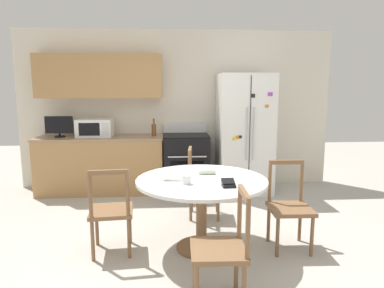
{
  "coord_description": "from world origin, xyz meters",
  "views": [
    {
      "loc": [
        -0.13,
        -3.15,
        1.65
      ],
      "look_at": [
        0.16,
        1.15,
        0.95
      ],
      "focal_mm": 32.0,
      "sensor_mm": 36.0,
      "label": 1
    }
  ],
  "objects": [
    {
      "name": "countertop_tv",
      "position": [
        -1.84,
        2.27,
        1.08
      ],
      "size": [
        0.42,
        0.16,
        0.33
      ],
      "color": "black",
      "rests_on": "kitchen_counter"
    },
    {
      "name": "dining_chair_left",
      "position": [
        -0.72,
        0.16,
        0.43
      ],
      "size": [
        0.46,
        0.46,
        0.9
      ],
      "rotation": [
        0.0,
        0.0,
        6.37
      ],
      "color": "brown",
      "rests_on": "ground_plane"
    },
    {
      "name": "refrigerator",
      "position": [
        1.06,
        2.19,
        0.94
      ],
      "size": [
        0.83,
        0.8,
        1.88
      ],
      "color": "white",
      "rests_on": "ground_plane"
    },
    {
      "name": "wallet",
      "position": [
        0.41,
        -0.1,
        0.78
      ],
      "size": [
        0.13,
        0.13,
        0.07
      ],
      "color": "black",
      "rests_on": "dining_table"
    },
    {
      "name": "counter_bottle",
      "position": [
        -0.38,
        2.27,
        1.01
      ],
      "size": [
        0.07,
        0.07,
        0.28
      ],
      "color": "brown",
      "rests_on": "kitchen_counter"
    },
    {
      "name": "dining_table",
      "position": [
        0.19,
        0.19,
        0.62
      ],
      "size": [
        1.33,
        1.33,
        0.75
      ],
      "color": "white",
      "rests_on": "ground_plane"
    },
    {
      "name": "back_wall",
      "position": [
        -0.31,
        2.59,
        1.44
      ],
      "size": [
        5.2,
        0.44,
        2.6
      ],
      "color": "silver",
      "rests_on": "ground_plane"
    },
    {
      "name": "folded_napkin",
      "position": [
        0.27,
        0.37,
        0.77
      ],
      "size": [
        0.18,
        0.06,
        0.05
      ],
      "color": "beige",
      "rests_on": "dining_table"
    },
    {
      "name": "dining_chair_near",
      "position": [
        0.26,
        -0.72,
        0.43
      ],
      "size": [
        0.43,
        0.43,
        0.9
      ],
      "rotation": [
        0.0,
        0.0,
        1.54
      ],
      "color": "brown",
      "rests_on": "ground_plane"
    },
    {
      "name": "candle_glass",
      "position": [
        0.03,
        0.02,
        0.78
      ],
      "size": [
        0.09,
        0.09,
        0.08
      ],
      "color": "silver",
      "rests_on": "dining_table"
    },
    {
      "name": "oven_range",
      "position": [
        0.14,
        2.26,
        0.47
      ],
      "size": [
        0.72,
        0.68,
        1.08
      ],
      "color": "black",
      "rests_on": "ground_plane"
    },
    {
      "name": "dining_chair_right",
      "position": [
        1.1,
        0.16,
        0.43
      ],
      "size": [
        0.43,
        0.43,
        0.9
      ],
      "rotation": [
        0.0,
        0.0,
        3.11
      ],
      "color": "brown",
      "rests_on": "ground_plane"
    },
    {
      "name": "mail_stack",
      "position": [
        -0.05,
        0.25,
        0.76
      ],
      "size": [
        0.3,
        0.35,
        0.02
      ],
      "color": "white",
      "rests_on": "dining_table"
    },
    {
      "name": "dining_chair_far",
      "position": [
        0.29,
        1.1,
        0.43
      ],
      "size": [
        0.46,
        0.46,
        0.9
      ],
      "rotation": [
        0.0,
        0.0,
        4.61
      ],
      "color": "brown",
      "rests_on": "ground_plane"
    },
    {
      "name": "ground_plane",
      "position": [
        0.0,
        0.0,
        0.0
      ],
      "size": [
        14.0,
        14.0,
        0.0
      ],
      "primitive_type": "plane",
      "color": "#B2ADA3"
    },
    {
      "name": "microwave",
      "position": [
        -1.3,
        2.3,
        1.04
      ],
      "size": [
        0.54,
        0.4,
        0.28
      ],
      "color": "white",
      "rests_on": "kitchen_counter"
    },
    {
      "name": "kitchen_counter",
      "position": [
        -1.22,
        2.29,
        0.45
      ],
      "size": [
        1.98,
        0.64,
        0.9
      ],
      "color": "#AD7F4C",
      "rests_on": "ground_plane"
    }
  ]
}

